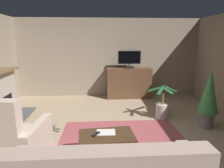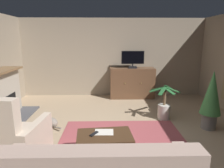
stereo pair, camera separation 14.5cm
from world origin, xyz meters
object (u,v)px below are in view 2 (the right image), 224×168
object	(u,v)px
tv_remote	(94,134)
folded_newspaper	(104,132)
tv_cabinet	(132,83)
armchair_by_fireplace	(11,141)
television	(133,59)
coffee_table	(105,138)
potted_plant_on_hearth_side	(164,109)
potted_plant_leafy_by_curtain	(212,97)
fireplace	(0,97)
cat	(50,122)

from	to	relation	value
tv_remote	folded_newspaper	xyz separation A→B (m)	(0.16, 0.07, -0.01)
tv_cabinet	armchair_by_fireplace	distance (m)	4.20
television	armchair_by_fireplace	xyz separation A→B (m)	(-2.33, -3.44, -0.94)
coffee_table	potted_plant_on_hearth_side	distance (m)	2.16
coffee_table	folded_newspaper	distance (m)	0.10
coffee_table	folded_newspaper	xyz separation A→B (m)	(-0.01, 0.08, 0.06)
armchair_by_fireplace	television	bearing A→B (deg)	55.96
tv_cabinet	folded_newspaper	xyz separation A→B (m)	(-0.87, -3.42, -0.04)
folded_newspaper	potted_plant_on_hearth_side	distance (m)	2.11
television	potted_plant_on_hearth_side	distance (m)	2.16
tv_remote	potted_plant_leafy_by_curtain	size ratio (longest dim) A/B	0.13
fireplace	tv_remote	world-z (taller)	fireplace
fireplace	potted_plant_on_hearth_side	xyz separation A→B (m)	(3.93, -0.08, -0.32)
fireplace	folded_newspaper	size ratio (longest dim) A/B	5.44
coffee_table	fireplace	bearing A→B (deg)	145.81
potted_plant_leafy_by_curtain	armchair_by_fireplace	bearing A→B (deg)	-163.70
tv_cabinet	folded_newspaper	size ratio (longest dim) A/B	4.79
armchair_by_fireplace	cat	world-z (taller)	armchair_by_fireplace
folded_newspaper	potted_plant_on_hearth_side	xyz separation A→B (m)	(1.42, 1.55, -0.18)
tv_cabinet	potted_plant_leafy_by_curtain	world-z (taller)	potted_plant_leafy_by_curtain
coffee_table	cat	bearing A→B (deg)	134.15
television	coffee_table	size ratio (longest dim) A/B	0.79
fireplace	potted_plant_on_hearth_side	bearing A→B (deg)	-1.15
tv_remote	folded_newspaper	world-z (taller)	tv_remote
tv_remote	potted_plant_on_hearth_side	distance (m)	2.27
tv_cabinet	tv_remote	xyz separation A→B (m)	(-1.03, -3.49, -0.03)
tv_cabinet	cat	size ratio (longest dim) A/B	2.69
tv_cabinet	television	distance (m)	0.82
fireplace	cat	xyz separation A→B (m)	(1.29, -0.45, -0.45)
tv_cabinet	tv_remote	world-z (taller)	tv_cabinet
tv_remote	armchair_by_fireplace	world-z (taller)	armchair_by_fireplace
coffee_table	potted_plant_leafy_by_curtain	bearing A→B (deg)	25.80
tv_cabinet	tv_remote	size ratio (longest dim) A/B	8.45
coffee_table	tv_remote	size ratio (longest dim) A/B	5.36
fireplace	coffee_table	bearing A→B (deg)	-34.19
armchair_by_fireplace	tv_remote	bearing A→B (deg)	0.30
fireplace	tv_remote	size ratio (longest dim) A/B	9.60
armchair_by_fireplace	cat	xyz separation A→B (m)	(0.24, 1.26, -0.23)
armchair_by_fireplace	cat	size ratio (longest dim) A/B	2.10
television	folded_newspaper	size ratio (longest dim) A/B	2.41
television	potted_plant_leafy_by_curtain	size ratio (longest dim) A/B	0.57
coffee_table	potted_plant_leafy_by_curtain	xyz separation A→B (m)	(2.24, 1.08, 0.33)
folded_newspaper	armchair_by_fireplace	distance (m)	1.46
potted_plant_on_hearth_side	coffee_table	bearing A→B (deg)	-130.92
fireplace	folded_newspaper	xyz separation A→B (m)	(2.50, -1.63, -0.13)
tv_cabinet	cat	xyz separation A→B (m)	(-2.09, -2.23, -0.36)
television	potted_plant_leafy_by_curtain	distance (m)	2.79
tv_remote	folded_newspaper	bearing A→B (deg)	-30.18
cat	tv_remote	bearing A→B (deg)	-49.84
armchair_by_fireplace	cat	distance (m)	1.31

